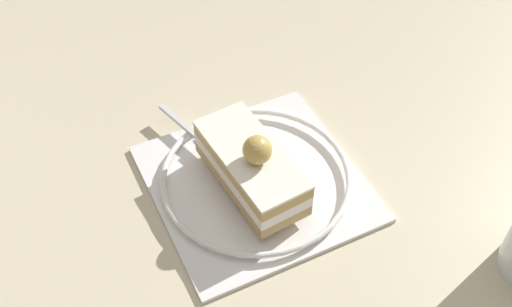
# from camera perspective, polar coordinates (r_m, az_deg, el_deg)

# --- Properties ---
(ground_plane) EXTENTS (2.40, 2.40, 0.00)m
(ground_plane) POSITION_cam_1_polar(r_m,az_deg,el_deg) (0.61, -2.37, -2.63)
(ground_plane) COLOR beige
(dessert_plate) EXTENTS (0.24, 0.24, 0.02)m
(dessert_plate) POSITION_cam_1_polar(r_m,az_deg,el_deg) (0.60, 0.00, -2.42)
(dessert_plate) COLOR silver
(dessert_plate) RESTS_ON ground_plane
(cake_slice) EXTENTS (0.13, 0.07, 0.07)m
(cake_slice) POSITION_cam_1_polar(r_m,az_deg,el_deg) (0.57, -0.42, -1.15)
(cake_slice) COLOR tan
(cake_slice) RESTS_ON dessert_plate
(fork) EXTENTS (0.11, 0.01, 0.00)m
(fork) POSITION_cam_1_polar(r_m,az_deg,el_deg) (0.63, -6.00, 1.53)
(fork) COLOR silver
(fork) RESTS_ON dessert_plate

